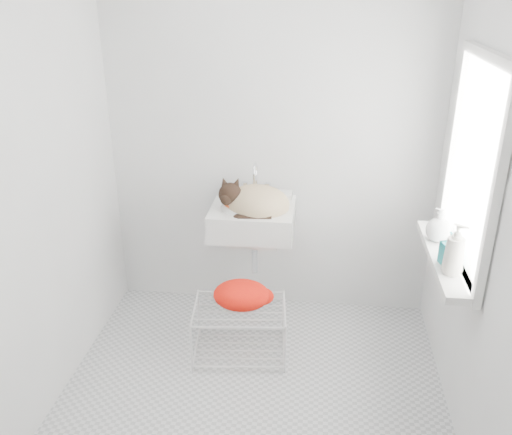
# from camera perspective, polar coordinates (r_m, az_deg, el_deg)

# --- Properties ---
(floor) EXTENTS (2.20, 2.00, 0.02)m
(floor) POSITION_cam_1_polar(r_m,az_deg,el_deg) (3.33, -0.32, -17.60)
(floor) COLOR silver
(floor) RESTS_ON ground
(back_wall) EXTENTS (2.20, 0.02, 2.50)m
(back_wall) POSITION_cam_1_polar(r_m,az_deg,el_deg) (3.63, 1.64, 8.50)
(back_wall) COLOR white
(back_wall) RESTS_ON ground
(right_wall) EXTENTS (0.02, 2.00, 2.50)m
(right_wall) POSITION_cam_1_polar(r_m,az_deg,el_deg) (2.77, 22.82, 1.76)
(right_wall) COLOR white
(right_wall) RESTS_ON ground
(left_wall) EXTENTS (0.02, 2.00, 2.50)m
(left_wall) POSITION_cam_1_polar(r_m,az_deg,el_deg) (3.01, -21.65, 3.63)
(left_wall) COLOR white
(left_wall) RESTS_ON ground
(window_glass) EXTENTS (0.01, 0.80, 1.00)m
(window_glass) POSITION_cam_1_polar(r_m,az_deg,el_deg) (2.92, 21.89, 5.05)
(window_glass) COLOR white
(window_glass) RESTS_ON right_wall
(window_frame) EXTENTS (0.04, 0.90, 1.10)m
(window_frame) POSITION_cam_1_polar(r_m,az_deg,el_deg) (2.91, 21.60, 5.07)
(window_frame) COLOR white
(window_frame) RESTS_ON right_wall
(windowsill) EXTENTS (0.16, 0.88, 0.04)m
(windowsill) POSITION_cam_1_polar(r_m,az_deg,el_deg) (3.09, 19.10, -4.00)
(windowsill) COLOR white
(windowsill) RESTS_ON right_wall
(sink) EXTENTS (0.53, 0.47, 0.21)m
(sink) POSITION_cam_1_polar(r_m,az_deg,el_deg) (3.52, -0.34, 1.15)
(sink) COLOR white
(sink) RESTS_ON back_wall
(faucet) EXTENTS (0.19, 0.14, 0.19)m
(faucet) POSITION_cam_1_polar(r_m,az_deg,el_deg) (3.64, 0.01, 4.26)
(faucet) COLOR silver
(faucet) RESTS_ON sink
(cat) EXTENTS (0.47, 0.41, 0.27)m
(cat) POSITION_cam_1_polar(r_m,az_deg,el_deg) (3.49, -0.17, 1.64)
(cat) COLOR tan
(cat) RESTS_ON sink
(wire_rack) EXTENTS (0.60, 0.45, 0.34)m
(wire_rack) POSITION_cam_1_polar(r_m,az_deg,el_deg) (3.52, -1.71, -11.91)
(wire_rack) COLOR silver
(wire_rack) RESTS_ON floor
(towel) EXTENTS (0.35, 0.25, 0.15)m
(towel) POSITION_cam_1_polar(r_m,az_deg,el_deg) (3.42, -1.53, -8.71)
(towel) COLOR red
(towel) RESTS_ON wire_rack
(bottle_a) EXTENTS (0.12, 0.12, 0.23)m
(bottle_a) POSITION_cam_1_polar(r_m,az_deg,el_deg) (2.90, 19.71, -5.51)
(bottle_a) COLOR beige
(bottle_a) RESTS_ON windowsill
(bottle_b) EXTENTS (0.10, 0.10, 0.18)m
(bottle_b) POSITION_cam_1_polar(r_m,az_deg,el_deg) (2.99, 19.34, -4.60)
(bottle_b) COLOR #12767B
(bottle_b) RESTS_ON windowsill
(bottle_c) EXTENTS (0.20, 0.20, 0.18)m
(bottle_c) POSITION_cam_1_polar(r_m,az_deg,el_deg) (3.24, 18.40, -2.24)
(bottle_c) COLOR white
(bottle_c) RESTS_ON windowsill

